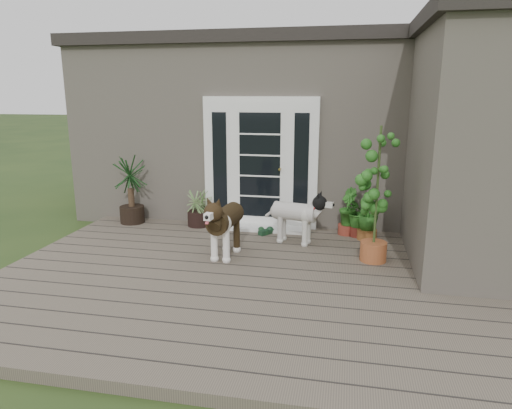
# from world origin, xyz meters

# --- Properties ---
(deck) EXTENTS (6.20, 4.60, 0.12)m
(deck) POSITION_xyz_m (0.00, 0.40, 0.06)
(deck) COLOR #6B5B4C
(deck) RESTS_ON ground
(house_main) EXTENTS (7.40, 4.00, 3.10)m
(house_main) POSITION_xyz_m (0.00, 4.65, 1.55)
(house_main) COLOR #665E54
(house_main) RESTS_ON ground
(roof_main) EXTENTS (7.60, 4.20, 0.20)m
(roof_main) POSITION_xyz_m (0.00, 4.65, 3.20)
(roof_main) COLOR #2D2826
(roof_main) RESTS_ON house_main
(house_wing) EXTENTS (1.60, 2.40, 3.10)m
(house_wing) POSITION_xyz_m (2.90, 1.50, 1.55)
(house_wing) COLOR #665E54
(house_wing) RESTS_ON ground
(roof_wing) EXTENTS (1.80, 2.60, 0.20)m
(roof_wing) POSITION_xyz_m (2.90, 1.50, 3.20)
(roof_wing) COLOR #2D2826
(roof_wing) RESTS_ON house_wing
(door_unit) EXTENTS (1.90, 0.14, 2.15)m
(door_unit) POSITION_xyz_m (-0.20, 2.60, 1.19)
(door_unit) COLOR white
(door_unit) RESTS_ON deck
(door_step) EXTENTS (1.60, 0.40, 0.05)m
(door_step) POSITION_xyz_m (-0.20, 2.40, 0.14)
(door_step) COLOR white
(door_step) RESTS_ON deck
(brindle_dog) EXTENTS (0.50, 0.99, 0.80)m
(brindle_dog) POSITION_xyz_m (-0.38, 1.03, 0.52)
(brindle_dog) COLOR #342513
(brindle_dog) RESTS_ON deck
(white_dog) EXTENTS (0.91, 0.55, 0.71)m
(white_dog) POSITION_xyz_m (0.48, 1.79, 0.48)
(white_dog) COLOR white
(white_dog) RESTS_ON deck
(spider_plant) EXTENTS (0.68, 0.68, 0.68)m
(spider_plant) POSITION_xyz_m (-1.22, 2.40, 0.46)
(spider_plant) COLOR #9FB06C
(spider_plant) RESTS_ON deck
(yucca) EXTENTS (1.04, 1.04, 1.15)m
(yucca) POSITION_xyz_m (-2.42, 2.36, 0.69)
(yucca) COLOR black
(yucca) RESTS_ON deck
(herb_a) EXTENTS (0.64, 0.64, 0.58)m
(herb_a) POSITION_xyz_m (1.42, 2.33, 0.41)
(herb_a) COLOR #235017
(herb_a) RESTS_ON deck
(herb_b) EXTENTS (0.40, 0.40, 0.54)m
(herb_b) POSITION_xyz_m (1.25, 2.40, 0.39)
(herb_b) COLOR #175118
(herb_b) RESTS_ON deck
(herb_c) EXTENTS (0.52, 0.52, 0.57)m
(herb_c) POSITION_xyz_m (1.56, 2.19, 0.41)
(herb_c) COLOR #1B5A19
(herb_c) RESTS_ON deck
(sapling) EXTENTS (0.72, 0.72, 1.87)m
(sapling) POSITION_xyz_m (1.61, 1.26, 1.06)
(sapling) COLOR #1D5E1A
(sapling) RESTS_ON deck
(clog_left) EXTENTS (0.24, 0.28, 0.08)m
(clog_left) POSITION_xyz_m (-0.07, 2.17, 0.16)
(clog_left) COLOR #16381B
(clog_left) RESTS_ON deck
(clog_right) EXTENTS (0.29, 0.33, 0.09)m
(clog_right) POSITION_xyz_m (-0.02, 2.15, 0.17)
(clog_right) COLOR #13311C
(clog_right) RESTS_ON deck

